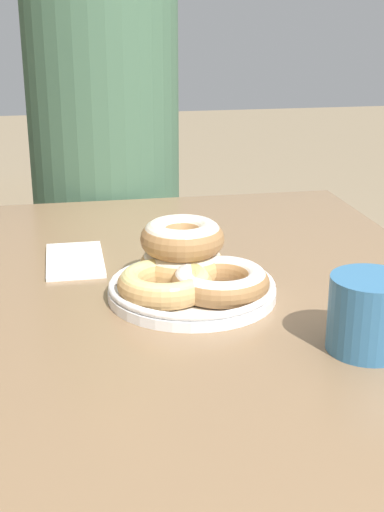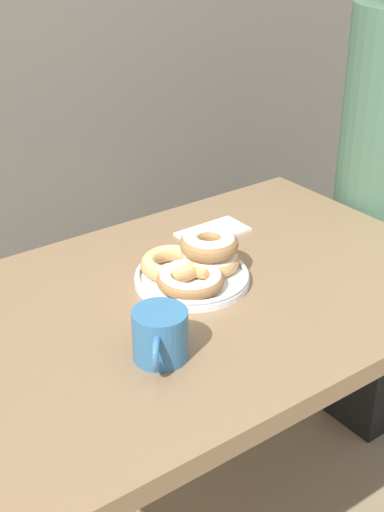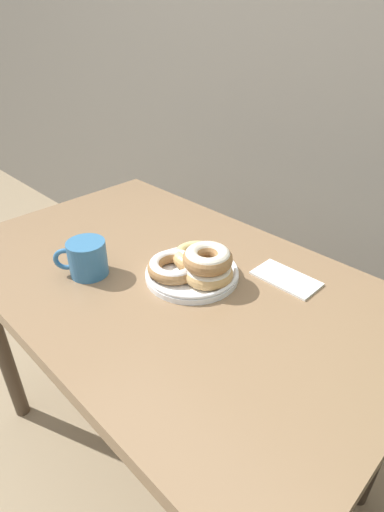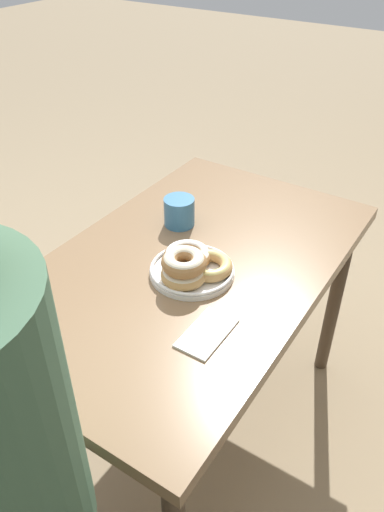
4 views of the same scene
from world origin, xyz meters
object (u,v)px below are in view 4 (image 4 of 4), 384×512
object	(u,v)px
donut_plate	(191,265)
coffee_mug	(179,211)
dining_table	(190,283)
napkin	(207,333)

from	to	relation	value
donut_plate	coffee_mug	bearing A→B (deg)	-138.80
dining_table	napkin	world-z (taller)	napkin
coffee_mug	dining_table	bearing A→B (deg)	43.39
dining_table	napkin	size ratio (longest dim) A/B	7.30
napkin	dining_table	bearing A→B (deg)	-139.12
donut_plate	napkin	world-z (taller)	donut_plate
donut_plate	dining_table	bearing A→B (deg)	-144.89
dining_table	coffee_mug	world-z (taller)	coffee_mug
donut_plate	napkin	xyz separation A→B (m)	(0.16, 0.15, -0.03)
donut_plate	napkin	size ratio (longest dim) A/B	1.54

